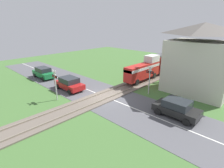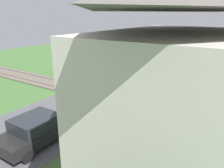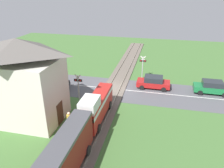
{
  "view_description": "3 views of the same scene",
  "coord_description": "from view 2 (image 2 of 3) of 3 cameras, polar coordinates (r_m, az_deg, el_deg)",
  "views": [
    {
      "loc": [
        12.96,
        -12.24,
        7.78
      ],
      "look_at": [
        0.0,
        1.17,
        1.2
      ],
      "focal_mm": 28.0,
      "sensor_mm": 36.0,
      "label": 1
    },
    {
      "loc": [
        13.74,
        10.17,
        6.44
      ],
      "look_at": [
        0.0,
        1.17,
        1.2
      ],
      "focal_mm": 35.0,
      "sensor_mm": 36.0,
      "label": 2
    },
    {
      "loc": [
        -5.28,
        23.99,
        11.73
      ],
      "look_at": [
        0.0,
        1.17,
        1.2
      ],
      "focal_mm": 35.0,
      "sensor_mm": 36.0,
      "label": 3
    }
  ],
  "objects": [
    {
      "name": "ground_plane",
      "position": [
        18.26,
        -3.08,
        -2.98
      ],
      "size": [
        60.0,
        60.0,
        0.0
      ],
      "primitive_type": "plane",
      "color": "#426B33"
    },
    {
      "name": "road_surface",
      "position": [
        18.26,
        -3.08,
        -2.95
      ],
      "size": [
        48.0,
        6.4,
        0.02
      ],
      "color": "#515156",
      "rests_on": "ground_plane"
    },
    {
      "name": "track_bed",
      "position": [
        18.24,
        -3.09,
        -2.78
      ],
      "size": [
        2.8,
        48.0,
        0.24
      ],
      "color": "#665B51",
      "rests_on": "ground_plane"
    },
    {
      "name": "car_near_crossing",
      "position": [
        22.5,
        0.98,
        3.18
      ],
      "size": [
        4.04,
        1.98,
        1.54
      ],
      "color": "#A81919",
      "rests_on": "ground_plane"
    },
    {
      "name": "car_far_side",
      "position": [
        12.09,
        -19.28,
        -11.23
      ],
      "size": [
        3.87,
        2.05,
        1.52
      ],
      "color": "black",
      "rests_on": "ground_plane"
    },
    {
      "name": "car_behind_queue",
      "position": [
        28.37,
        8.42,
        6.08
      ],
      "size": [
        4.1,
        1.81,
        1.59
      ],
      "color": "#197038",
      "rests_on": "ground_plane"
    },
    {
      "name": "crossing_signal_west_approach",
      "position": [
        22.43,
        -7.06,
        6.4
      ],
      "size": [
        0.9,
        0.18,
        3.29
      ],
      "color": "#B7B7B7",
      "rests_on": "ground_plane"
    },
    {
      "name": "crossing_signal_east_approach",
      "position": [
        13.06,
        3.43,
        -1.76
      ],
      "size": [
        0.9,
        0.18,
        3.29
      ],
      "color": "#B7B7B7",
      "rests_on": "ground_plane"
    },
    {
      "name": "station_building",
      "position": [
        7.81,
        17.34,
        -2.89
      ],
      "size": [
        7.26,
        5.18,
        7.81
      ],
      "color": "beige",
      "rests_on": "ground_plane"
    },
    {
      "name": "pedestrian_by_station",
      "position": [
        13.01,
        24.81,
        -9.84
      ],
      "size": [
        0.43,
        0.43,
        1.72
      ],
      "color": "gold",
      "rests_on": "ground_plane"
    }
  ]
}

